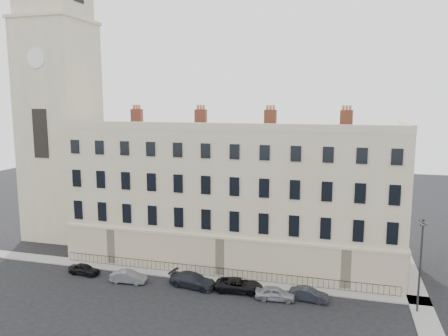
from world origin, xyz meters
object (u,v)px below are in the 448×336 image
Objects in this scene: car_e at (275,293)px; streetlamp at (420,262)px; car_c at (193,280)px; car_f at (309,294)px; car_b at (129,277)px; car_d at (239,285)px; car_a at (84,269)px.

streetlamp is at bearing -91.43° from car_e.
car_c is 1.34× the size of car_f.
car_b is 0.99× the size of car_e.
car_c is 1.30× the size of car_e.
car_e reaches higher than car_b.
car_e reaches higher than car_f.
streetlamp is (15.65, -0.09, 3.95)m from car_d.
car_f is (2.94, 0.66, -0.04)m from car_e.
car_c is 8.18m from car_e.
car_e is at bearing -85.13° from car_c.
car_e is at bearing -94.34° from car_b.
car_c is at bearing 167.81° from streetlamp.
streetlamp is (20.23, 0.08, 3.89)m from car_c.
car_f is (23.09, 0.12, 0.01)m from car_a.
car_c is 11.10m from car_f.
car_a is at bearing 83.52° from car_e.
car_d is 6.52m from car_f.
car_e is at bearing 109.30° from car_f.
car_d is at bearing 167.24° from streetlamp.
car_f is at bearing -85.35° from car_a.
car_e is 12.73m from streetlamp.
car_d is (16.57, 0.29, 0.06)m from car_a.
car_b is 27.08m from streetlamp.
car_d is at bearing -84.64° from car_a.
car_b is at bearing 105.76° from car_c.
streetlamp is at bearing -82.89° from car_f.
car_b is at bearing 98.98° from car_f.
car_c reaches higher than car_b.
car_a is at bearing 96.92° from car_f.
car_b is 0.80× the size of car_d.
streetlamp is at bearing -80.29° from car_c.
car_f is (17.64, 0.72, -0.01)m from car_b.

